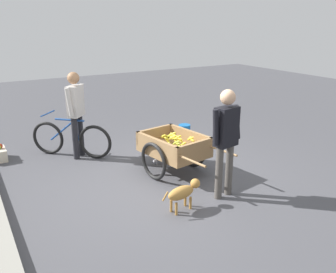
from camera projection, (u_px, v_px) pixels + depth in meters
The scene contains 7 objects.
ground_plane at pixel (164, 184), 5.85m from camera, with size 24.00×24.00×0.00m, color #47474C.
fruit_cart at pixel (174, 149), 6.16m from camera, with size 1.75×1.04×0.69m.
vendor_person at pixel (226, 134), 5.16m from camera, with size 0.25×0.57×1.63m.
bicycle at pixel (71, 139), 6.94m from camera, with size 1.21×1.23×0.85m.
cyclist_person at pixel (76, 107), 6.71m from camera, with size 0.39×0.46×1.64m.
dog at pixel (183, 192), 4.99m from camera, with size 0.25×0.67×0.40m.
plastic_bucket at pixel (184, 130), 8.22m from camera, with size 0.27×0.27×0.26m, color #1966B2.
Camera 1 is at (-4.61, 2.65, 2.55)m, focal length 38.54 mm.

